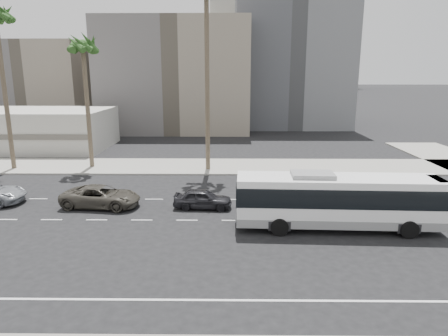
{
  "coord_description": "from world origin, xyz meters",
  "views": [
    {
      "loc": [
        -3.28,
        -24.68,
        9.42
      ],
      "look_at": [
        -3.6,
        4.0,
        2.62
      ],
      "focal_mm": 31.86,
      "sensor_mm": 36.0,
      "label": 1
    }
  ],
  "objects_px": {
    "city_bus": "(338,200)",
    "palm_mid": "(83,48)",
    "car_b": "(101,196)",
    "car_a": "(203,199)"
  },
  "relations": [
    {
      "from": "car_b",
      "to": "palm_mid",
      "type": "xyz_separation_m",
      "value": [
        -4.83,
        12.34,
        11.08
      ]
    },
    {
      "from": "car_b",
      "to": "palm_mid",
      "type": "bearing_deg",
      "value": 27.32
    },
    {
      "from": "palm_mid",
      "to": "car_a",
      "type": "bearing_deg",
      "value": -45.73
    },
    {
      "from": "car_b",
      "to": "palm_mid",
      "type": "height_order",
      "value": "palm_mid"
    },
    {
      "from": "car_a",
      "to": "car_b",
      "type": "bearing_deg",
      "value": 91.68
    },
    {
      "from": "city_bus",
      "to": "palm_mid",
      "type": "height_order",
      "value": "palm_mid"
    },
    {
      "from": "car_a",
      "to": "car_b",
      "type": "height_order",
      "value": "car_b"
    },
    {
      "from": "car_a",
      "to": "car_b",
      "type": "relative_size",
      "value": 0.74
    },
    {
      "from": "city_bus",
      "to": "car_a",
      "type": "xyz_separation_m",
      "value": [
        -8.58,
        3.74,
        -1.17
      ]
    },
    {
      "from": "car_a",
      "to": "palm_mid",
      "type": "distance_m",
      "value": 20.76
    }
  ]
}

